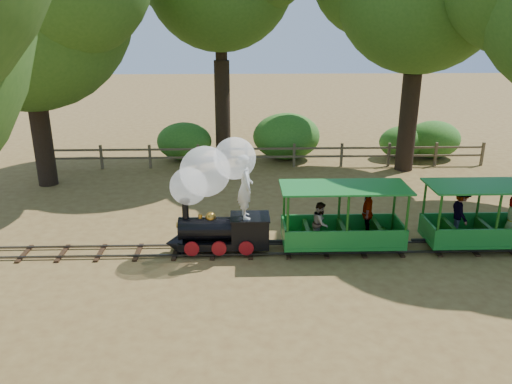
{
  "coord_description": "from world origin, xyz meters",
  "views": [
    {
      "loc": [
        -1.23,
        -12.12,
        5.95
      ],
      "look_at": [
        -0.83,
        0.5,
        1.52
      ],
      "focal_mm": 35.0,
      "sensor_mm": 36.0,
      "label": 1
    }
  ],
  "objects_px": {
    "locomotive": "(215,189)",
    "fence": "(270,154)",
    "carriage_front": "(344,224)",
    "carriage_rear": "(482,220)"
  },
  "relations": [
    {
      "from": "locomotive",
      "to": "fence",
      "type": "distance_m",
      "value": 8.25
    },
    {
      "from": "carriage_front",
      "to": "carriage_rear",
      "type": "bearing_deg",
      "value": 0.98
    },
    {
      "from": "carriage_rear",
      "to": "carriage_front",
      "type": "bearing_deg",
      "value": -179.02
    },
    {
      "from": "locomotive",
      "to": "carriage_front",
      "type": "bearing_deg",
      "value": -1.14
    },
    {
      "from": "carriage_front",
      "to": "fence",
      "type": "bearing_deg",
      "value": 100.52
    },
    {
      "from": "carriage_rear",
      "to": "fence",
      "type": "distance_m",
      "value": 9.51
    },
    {
      "from": "locomotive",
      "to": "carriage_rear",
      "type": "relative_size",
      "value": 0.96
    },
    {
      "from": "locomotive",
      "to": "fence",
      "type": "xyz_separation_m",
      "value": [
        1.91,
        7.94,
        -1.2
      ]
    },
    {
      "from": "carriage_front",
      "to": "fence",
      "type": "relative_size",
      "value": 0.18
    },
    {
      "from": "carriage_rear",
      "to": "fence",
      "type": "relative_size",
      "value": 0.18
    }
  ]
}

